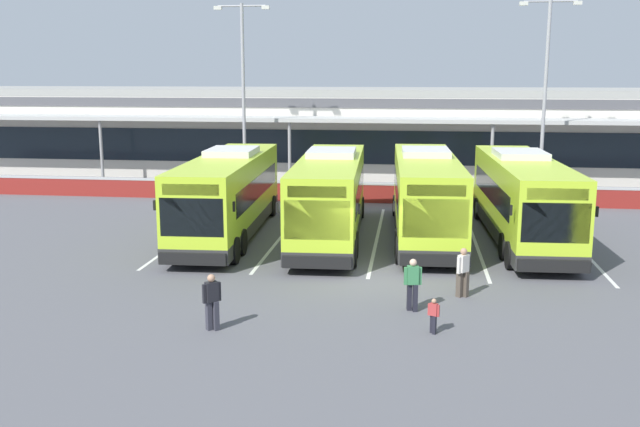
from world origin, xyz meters
TOP-DOWN VIEW (x-y plane):
  - ground_plane at (0.00, 0.00)m, footprint 200.00×200.00m
  - terminal_building at (-0.00, 26.91)m, footprint 70.00×13.00m
  - red_barrier_wall at (0.00, 14.50)m, footprint 60.00×0.40m
  - coach_bus_leftmost at (-6.53, 5.45)m, footprint 3.29×12.24m
  - coach_bus_left_centre at (-2.05, 5.57)m, footprint 3.29×12.24m
  - coach_bus_centre at (2.06, 6.40)m, footprint 3.29×12.24m
  - coach_bus_right_centre at (6.12, 6.16)m, footprint 3.29×12.24m
  - bay_stripe_far_west at (-8.40, 6.00)m, footprint 0.14×13.00m
  - bay_stripe_west at (-4.20, 6.00)m, footprint 0.14×13.00m
  - bay_stripe_mid_west at (0.00, 6.00)m, footprint 0.14×13.00m
  - bay_stripe_centre at (4.20, 6.00)m, footprint 0.14×13.00m
  - bay_stripe_mid_east at (8.40, 6.00)m, footprint 0.14×13.00m
  - pedestrian_in_dark_coat at (-4.01, -6.05)m, footprint 0.47×0.42m
  - pedestrian_child at (2.13, -5.53)m, footprint 0.33×0.24m
  - pedestrian_near_bin at (1.54, -3.67)m, footprint 0.54×0.29m
  - pedestrian_approaching_bus at (3.14, -2.10)m, footprint 0.43×0.46m
  - lamp_post_west at (-8.47, 16.76)m, footprint 3.24×0.28m
  - lamp_post_centre at (8.58, 16.31)m, footprint 3.24×0.28m

SIDE VIEW (x-z plane):
  - ground_plane at x=0.00m, z-range 0.00..0.00m
  - bay_stripe_far_west at x=-8.40m, z-range 0.00..0.01m
  - bay_stripe_west at x=-4.20m, z-range 0.00..0.01m
  - bay_stripe_mid_west at x=0.00m, z-range 0.00..0.01m
  - bay_stripe_centre at x=4.20m, z-range 0.00..0.01m
  - bay_stripe_mid_east at x=8.40m, z-range 0.00..0.01m
  - pedestrian_child at x=2.13m, z-range 0.04..1.04m
  - red_barrier_wall at x=0.00m, z-range 0.01..1.10m
  - pedestrian_in_dark_coat at x=-4.01m, z-range 0.06..1.68m
  - pedestrian_near_bin at x=1.54m, z-range 0.06..1.68m
  - pedestrian_approaching_bus at x=3.14m, z-range 0.06..1.68m
  - coach_bus_leftmost at x=-6.53m, z-range -0.10..3.68m
  - coach_bus_left_centre at x=-2.05m, z-range -0.10..3.68m
  - coach_bus_centre at x=2.06m, z-range -0.10..3.68m
  - coach_bus_right_centre at x=6.12m, z-range -0.10..3.68m
  - terminal_building at x=0.00m, z-range 0.01..6.01m
  - lamp_post_west at x=-8.47m, z-range 0.79..11.79m
  - lamp_post_centre at x=8.58m, z-range 0.79..11.79m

